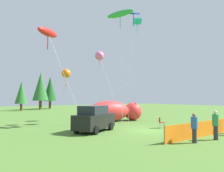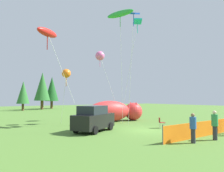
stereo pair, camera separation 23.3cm
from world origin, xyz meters
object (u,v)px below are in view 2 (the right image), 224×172
object	(u,v)px
inflatable_cat	(115,112)
spectator_in_white_shirt	(215,124)
kite_green_fish	(120,14)
kite_teal_diamond	(137,24)
kite_orange_flower	(66,74)
kite_pink_octopus	(100,56)
kite_blue_box	(133,16)
folding_chair	(161,122)
spectator_in_blue_shirt	(193,127)
parked_car	(94,119)
kite_red_lizard	(48,33)

from	to	relation	value
inflatable_cat	spectator_in_white_shirt	bearing A→B (deg)	-89.07
kite_green_fish	kite_teal_diamond	xyz separation A→B (m)	(2.80, 0.63, -0.21)
kite_orange_flower	spectator_in_white_shirt	bearing A→B (deg)	-73.00
kite_pink_octopus	kite_blue_box	size ratio (longest dim) A/B	0.72
kite_pink_octopus	kite_orange_flower	world-z (taller)	kite_pink_octopus
folding_chair	kite_orange_flower	xyz separation A→B (m)	(-5.33, 7.53, 4.45)
folding_chair	kite_blue_box	world-z (taller)	kite_blue_box
spectator_in_blue_shirt	spectator_in_white_shirt	distance (m)	1.89
kite_orange_flower	kite_teal_diamond	bearing A→B (deg)	-24.88
kite_green_fish	kite_pink_octopus	distance (m)	6.11
parked_car	folding_chair	distance (m)	5.89
kite_pink_octopus	spectator_in_white_shirt	bearing A→B (deg)	-93.49
spectator_in_white_shirt	kite_green_fish	xyz separation A→B (m)	(-0.07, 9.28, 9.78)
kite_pink_octopus	kite_blue_box	bearing A→B (deg)	-86.37
kite_red_lizard	kite_pink_octopus	world-z (taller)	kite_pink_octopus
inflatable_cat	kite_teal_diamond	distance (m)	9.84
kite_green_fish	kite_teal_diamond	bearing A→B (deg)	12.68
inflatable_cat	spectator_in_blue_shirt	world-z (taller)	inflatable_cat
folding_chair	kite_pink_octopus	xyz separation A→B (m)	(-0.47, 8.90, 7.00)
kite_blue_box	kite_orange_flower	bearing A→B (deg)	140.98
inflatable_cat	kite_orange_flower	world-z (taller)	kite_orange_flower
kite_red_lizard	kite_blue_box	distance (m)	9.22
kite_teal_diamond	kite_blue_box	bearing A→B (deg)	-143.42
parked_car	kite_pink_octopus	distance (m)	10.99
folding_chair	kite_red_lizard	xyz separation A→B (m)	(-8.75, 3.34, 6.94)
parked_car	kite_red_lizard	world-z (taller)	kite_red_lizard
folding_chair	kite_pink_octopus	size ratio (longest dim) A/B	0.11
kite_green_fish	kite_pink_octopus	size ratio (longest dim) A/B	1.38
kite_green_fish	kite_orange_flower	distance (m)	7.91
kite_red_lizard	kite_teal_diamond	size ratio (longest dim) A/B	0.72
spectator_in_blue_shirt	kite_green_fish	xyz separation A→B (m)	(1.81, 9.03, 9.83)
kite_green_fish	kite_blue_box	world-z (taller)	kite_blue_box
inflatable_cat	kite_green_fish	world-z (taller)	kite_green_fish
inflatable_cat	kite_orange_flower	size ratio (longest dim) A/B	1.23
parked_car	kite_blue_box	xyz separation A→B (m)	(5.50, 1.57, 9.74)
inflatable_cat	spectator_in_blue_shirt	xyz separation A→B (m)	(-3.24, -11.82, -0.11)
parked_car	folding_chair	size ratio (longest dim) A/B	4.68
kite_teal_diamond	kite_orange_flower	world-z (taller)	kite_teal_diamond
parked_car	kite_orange_flower	bearing A→B (deg)	59.44
kite_blue_box	kite_teal_diamond	size ratio (longest dim) A/B	1.02
folding_chair	spectator_in_blue_shirt	bearing A→B (deg)	-85.52
spectator_in_blue_shirt	kite_green_fish	distance (m)	13.47
kite_green_fish	kite_red_lizard	bearing A→B (deg)	-176.49
spectator_in_white_shirt	kite_teal_diamond	size ratio (longest dim) A/B	0.16
spectator_in_white_shirt	parked_car	bearing A→B (deg)	120.56
folding_chair	spectator_in_white_shirt	size ratio (longest dim) A/B	0.50
kite_teal_diamond	inflatable_cat	bearing A→B (deg)	122.43
inflatable_cat	kite_pink_octopus	bearing A→B (deg)	109.11
kite_blue_box	inflatable_cat	bearing A→B (deg)	87.78
kite_blue_box	folding_chair	bearing A→B (deg)	-87.99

